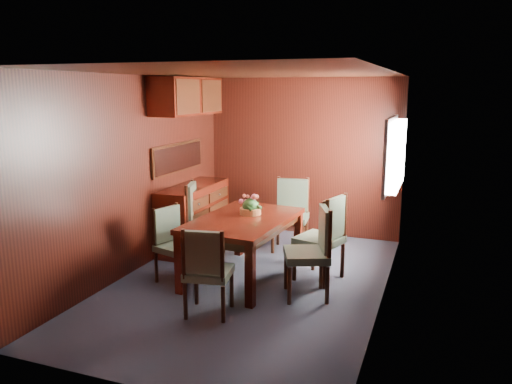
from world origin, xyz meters
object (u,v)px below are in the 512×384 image
at_px(chair_left_near, 173,240).
at_px(chair_head, 207,267).
at_px(dining_table, 243,226).
at_px(sideboard, 194,216).
at_px(chair_right_near, 314,247).
at_px(flower_centerpiece, 250,204).

xyz_separation_m(chair_left_near, chair_head, (0.80, -0.74, 0.02)).
distance_m(dining_table, chair_left_near, 0.84).
relative_size(dining_table, chair_left_near, 1.85).
xyz_separation_m(dining_table, chair_left_near, (-0.75, -0.36, -0.14)).
xyz_separation_m(sideboard, chair_right_near, (2.03, -1.11, 0.11)).
relative_size(chair_right_near, flower_centerpiece, 3.68).
distance_m(sideboard, chair_right_near, 2.32).
bearing_deg(sideboard, dining_table, -37.73).
height_order(sideboard, chair_head, chair_head).
bearing_deg(dining_table, chair_left_near, -150.39).
relative_size(dining_table, chair_head, 1.77).
bearing_deg(dining_table, chair_head, -83.34).
bearing_deg(dining_table, flower_centerpiece, 89.51).
distance_m(sideboard, flower_centerpiece, 1.38).
relative_size(chair_left_near, chair_head, 0.96).
xyz_separation_m(dining_table, chair_head, (0.05, -1.10, -0.12)).
height_order(dining_table, flower_centerpiece, flower_centerpiece).
xyz_separation_m(sideboard, flower_centerpiece, (1.13, -0.67, 0.42)).
bearing_deg(chair_head, dining_table, 82.58).
bearing_deg(chair_right_near, chair_head, 112.43).
distance_m(chair_left_near, chair_head, 1.09).
distance_m(sideboard, dining_table, 1.42).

